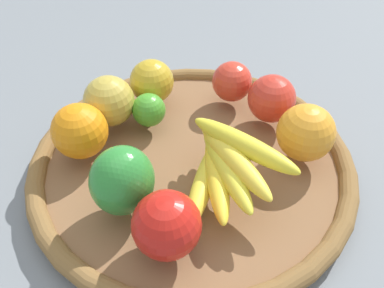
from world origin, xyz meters
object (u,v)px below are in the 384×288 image
apple_1 (152,82)px  lime_0 (149,110)px  banana_bunch (225,165)px  orange_0 (80,131)px  apple_2 (167,225)px  apple_4 (232,82)px  orange_1 (306,133)px  apple_3 (272,99)px  bell_pepper (122,180)px  apple_0 (109,101)px

apple_1 → lime_0: apple_1 is taller
banana_bunch → orange_0: 0.21m
apple_1 → orange_0: orange_0 is taller
banana_bunch → apple_1: banana_bunch is taller
apple_2 → lime_0: 0.22m
apple_4 → orange_1: (-0.04, -0.16, 0.01)m
apple_3 → lime_0: size_ratio=1.43×
apple_4 → orange_1: 0.16m
apple_2 → apple_4: bearing=24.2°
apple_3 → apple_4: apple_3 is taller
banana_bunch → apple_2: (-0.11, -0.01, 0.00)m
orange_1 → orange_0: bearing=131.4°
bell_pepper → apple_4: bearing=-164.3°
apple_4 → orange_1: size_ratio=0.81×
apple_0 → apple_1: bearing=-5.0°
bell_pepper → apple_2: (-0.01, -0.08, -0.01)m
apple_3 → orange_1: bearing=-114.9°
banana_bunch → apple_3: size_ratio=2.17×
bell_pepper → apple_0: (0.09, 0.14, -0.01)m
apple_0 → orange_1: orange_1 is taller
apple_1 → apple_0: (-0.08, 0.01, 0.00)m
lime_0 → banana_bunch: bearing=-97.9°
apple_4 → apple_0: size_ratio=0.84×
apple_1 → orange_1: bearing=-78.0°
apple_2 → apple_0: apple_2 is taller
bell_pepper → lime_0: bell_pepper is taller
banana_bunch → apple_4: bearing=35.3°
bell_pepper → apple_2: bell_pepper is taller
apple_2 → lime_0: size_ratio=1.53×
orange_0 → lime_0: bearing=-12.3°
apple_1 → orange_1: orange_1 is taller
banana_bunch → lime_0: banana_bunch is taller
lime_0 → bell_pepper: bearing=-144.2°
bell_pepper → apple_1: bell_pepper is taller
lime_0 → apple_0: size_ratio=0.67×
banana_bunch → apple_4: banana_bunch is taller
apple_2 → lime_0: (0.14, 0.18, -0.01)m
apple_4 → lime_0: bearing=158.9°
apple_3 → lime_0: bearing=136.5°
apple_3 → apple_2: bearing=-170.3°
apple_4 → apple_2: bearing=-155.8°
orange_0 → apple_3: size_ratio=1.07×
banana_bunch → apple_4: (0.16, 0.11, -0.01)m
lime_0 → apple_3: bearing=-43.5°
apple_3 → lime_0: apple_3 is taller
bell_pepper → apple_1: bearing=-135.8°
apple_0 → apple_3: bearing=-45.8°
bell_pepper → apple_2: bearing=92.3°
apple_2 → apple_4: size_ratio=1.21×
banana_bunch → apple_2: size_ratio=2.03×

